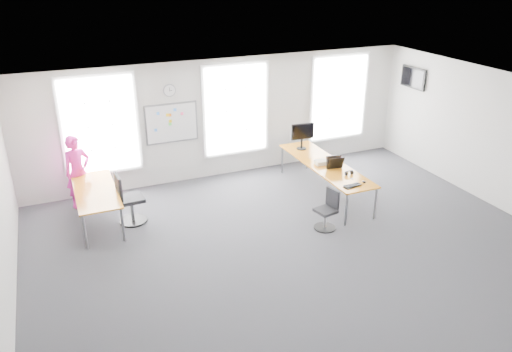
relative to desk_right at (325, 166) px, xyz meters
name	(u,v)px	position (x,y,z in m)	size (l,w,h in m)	color
floor	(295,248)	(-1.73, -1.91, -0.72)	(10.00, 10.00, 0.00)	#2B2B30
ceiling	(301,97)	(-1.73, -1.91, 2.28)	(10.00, 10.00, 0.00)	white
wall_back	(224,118)	(-1.73, 2.09, 0.78)	(10.00, 10.00, 0.00)	silver
wall_front	(458,305)	(-1.73, -5.91, 0.78)	(10.00, 10.00, 0.00)	silver
wall_right	(501,141)	(3.27, -1.91, 0.78)	(10.00, 10.00, 0.00)	silver
window_left	(100,125)	(-4.73, 2.06, 0.98)	(1.60, 0.06, 2.20)	silver
window_mid	(236,110)	(-1.43, 2.06, 0.98)	(1.60, 0.06, 2.20)	silver
window_right	(338,98)	(1.57, 2.06, 0.98)	(1.60, 0.06, 2.20)	silver
desk_right	(325,166)	(0.00, 0.00, 0.00)	(0.85, 3.18, 0.77)	#C47D1B
desk_left	(96,193)	(-5.12, 0.65, -0.03)	(0.84, 2.09, 0.76)	#C47D1B
chair_right	(327,212)	(-0.77, -1.46, -0.35)	(0.46, 0.45, 0.85)	black
chair_left	(128,201)	(-4.51, 0.40, -0.23)	(0.60, 0.60, 1.12)	black
person	(78,172)	(-5.37, 1.62, 0.11)	(0.61, 0.40, 1.67)	#DA2296
whiteboard	(172,123)	(-3.08, 2.06, 0.83)	(1.20, 0.03, 0.90)	white
wall_clock	(169,90)	(-3.08, 2.06, 1.63)	(0.30, 0.30, 0.04)	gray
tv	(413,78)	(3.22, 1.09, 1.58)	(0.06, 0.90, 0.55)	black
keyboard	(352,186)	(-0.11, -1.32, 0.06)	(0.41, 0.14, 0.02)	black
mouse	(364,182)	(0.22, -1.26, 0.07)	(0.07, 0.11, 0.04)	black
lens_cap	(352,179)	(0.10, -0.98, 0.05)	(0.07, 0.07, 0.01)	black
headphones	(349,173)	(0.15, -0.77, 0.10)	(0.18, 0.10, 0.11)	black
laptop_sleeve	(335,163)	(0.05, -0.34, 0.20)	(0.37, 0.24, 0.30)	black
paper_stack	(321,162)	(-0.10, 0.01, 0.10)	(0.28, 0.21, 0.10)	#F5ECC5
monitor	(302,134)	(-0.04, 1.09, 0.45)	(0.60, 0.25, 0.67)	black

